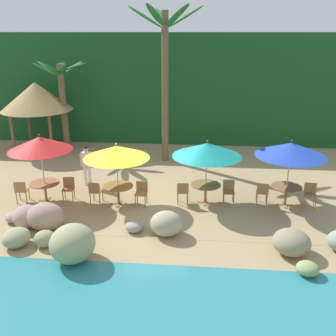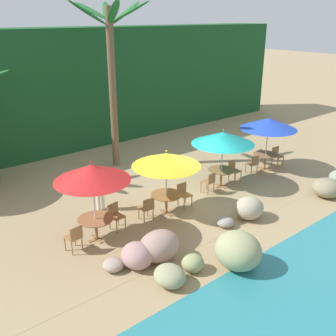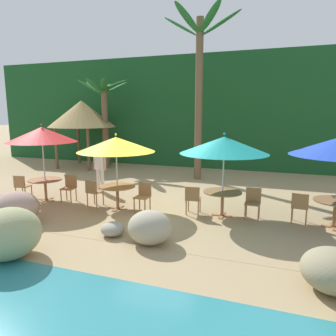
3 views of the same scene
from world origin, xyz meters
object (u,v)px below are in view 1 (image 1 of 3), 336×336
umbrella_yellow (116,152)px  dining_table_blue (286,190)px  palm_tree_second (166,61)px  palapa_hut (36,97)px  chair_red_inland (21,190)px  chair_teal_inland (183,191)px  dining_table_red (45,186)px  chair_teal_seaward (229,190)px  chair_blue_inland (262,192)px  dining_table_yellow (118,189)px  umbrella_blue (291,149)px  chair_red_seaward (69,187)px  chair_yellow_inland (95,191)px  umbrella_teal (207,150)px  chair_blue_seaward (310,193)px  waiter_in_white (87,163)px  chair_yellow_seaward (142,192)px  palm_tree_nearest (62,90)px  umbrella_red (40,144)px  dining_table_teal (206,188)px

umbrella_yellow → dining_table_blue: (6.12, 0.46, -1.41)m
palm_tree_second → palapa_hut: (-6.78, 1.01, -1.86)m
chair_red_inland → chair_teal_inland: (5.97, 0.42, 0.00)m
dining_table_red → chair_teal_seaward: (6.83, 0.47, -0.10)m
chair_teal_inland → chair_blue_inland: same height
dining_table_yellow → umbrella_blue: (6.12, 0.46, 1.53)m
chair_red_seaward → chair_teal_seaward: bearing=2.5°
dining_table_yellow → chair_teal_inland: size_ratio=1.26×
chair_teal_seaward → dining_table_blue: chair_teal_seaward is taller
umbrella_blue → chair_yellow_inland: bearing=-176.0°
umbrella_yellow → umbrella_teal: umbrella_teal is taller
chair_blue_seaward → chair_red_inland: bearing=-176.6°
dining_table_red → chair_red_seaward: bearing=14.0°
chair_red_seaward → chair_teal_inland: same height
chair_teal_inland → waiter_in_white: bearing=160.0°
umbrella_yellow → chair_blue_seaward: 7.15m
chair_yellow_seaward → chair_yellow_inland: bearing=-177.1°
chair_red_seaward → palm_tree_nearest: (-2.18, 6.07, 2.74)m
umbrella_red → dining_table_blue: umbrella_red is taller
chair_teal_seaward → dining_table_teal: bearing=-173.9°
dining_table_yellow → palapa_hut: 8.66m
chair_yellow_seaward → chair_blue_seaward: bearing=3.7°
umbrella_teal → chair_blue_seaward: 4.09m
umbrella_teal → chair_teal_seaward: (0.85, 0.09, -1.56)m
chair_yellow_inland → chair_teal_inland: same height
waiter_in_white → umbrella_yellow: bearing=-45.7°
umbrella_teal → waiter_in_white: bearing=165.1°
dining_table_teal → dining_table_blue: bearing=1.1°
chair_teal_inland → chair_yellow_seaward: bearing=-173.4°
umbrella_teal → palapa_hut: size_ratio=0.69×
umbrella_red → umbrella_teal: umbrella_red is taller
umbrella_red → chair_red_seaward: size_ratio=3.01×
umbrella_teal → umbrella_blue: (2.93, 0.06, 0.07)m
umbrella_yellow → dining_table_teal: (3.19, 0.40, -1.41)m
chair_teal_inland → umbrella_yellow: bearing=-174.3°
umbrella_yellow → chair_yellow_seaward: 1.74m
dining_table_red → umbrella_teal: umbrella_teal is taller
chair_blue_seaward → dining_table_yellow: bearing=-176.3°
chair_red_inland → dining_table_blue: 9.75m
chair_red_seaward → chair_blue_inland: size_ratio=1.00×
chair_red_seaward → palm_tree_nearest: palm_tree_nearest is taller
umbrella_yellow → chair_yellow_inland: umbrella_yellow is taller
umbrella_blue → chair_yellow_seaward: bearing=-175.7°
chair_red_inland → chair_blue_inland: bearing=4.0°
dining_table_blue → chair_blue_seaward: (0.85, -0.00, -0.10)m
dining_table_red → chair_blue_inland: 8.06m
palm_tree_nearest → chair_teal_inland: bearing=-43.1°
umbrella_teal → umbrella_blue: umbrella_blue is taller
umbrella_blue → chair_teal_inland: bearing=-176.6°
dining_table_red → chair_red_seaward: chair_red_seaward is taller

